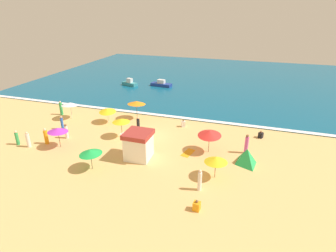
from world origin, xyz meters
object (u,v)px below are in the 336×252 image
Objects in this scene: beach_umbrella_6 at (70,104)px; beachgoer_4 at (61,108)px; beachgoer_6 at (138,124)px; beachgoer_10 at (62,123)px; beach_umbrella_4 at (136,103)px; beachgoer_11 at (261,135)px; beachgoer_2 at (197,206)px; beachgoer_8 at (183,124)px; beach_umbrella_1 at (107,110)px; small_boat_1 at (161,84)px; beach_tent at (247,156)px; beachgoer_1 at (66,131)px; beach_umbrella_7 at (121,120)px; beachgoer_9 at (246,144)px; beachgoer_3 at (200,180)px; lifeguard_cabana at (139,145)px; beachgoer_0 at (28,140)px; beachgoer_7 at (46,137)px; small_boat_0 at (130,83)px; beach_umbrella_2 at (90,152)px; beachgoer_5 at (17,138)px; beach_umbrella_0 at (210,133)px; beach_umbrella_3 at (216,159)px; beach_umbrella_5 at (58,130)px.

beach_umbrella_6 is 2.47m from beachgoer_4.
beachgoer_6 is 8.79m from beachgoer_10.
beach_umbrella_4 is 3.30× the size of beachgoer_11.
beachgoer_2 is 0.95× the size of beachgoer_8.
beachgoer_4 is at bearing 176.09° from beach_umbrella_1.
beach_tent is at bearing -54.36° from small_boat_1.
beachgoer_11 is at bearing 1.92° from beachgoer_4.
beachgoer_4 is at bearing -178.08° from beachgoer_11.
beachgoer_1 is (2.99, -4.98, -1.16)m from beach_umbrella_6.
beachgoer_9 is at bearing 2.30° from beach_umbrella_7.
beach_umbrella_6 is 1.41× the size of beachgoer_3.
lifeguard_cabana reaches higher than beachgoer_0.
beach_umbrella_4 reaches higher than beachgoer_2.
beachgoer_7 is 24.80m from small_boat_1.
beachgoer_3 is at bearing -48.65° from beach_umbrella_4.
beachgoer_7 is (-3.19, -6.99, -0.82)m from beach_umbrella_1.
beach_tent is at bearing -11.56° from beach_umbrella_6.
beach_tent is at bearing -15.74° from beach_umbrella_1.
beachgoer_7 is at bearing -62.18° from beachgoer_4.
beachgoer_3 is (10.56, -12.00, -1.27)m from beach_umbrella_4.
beach_umbrella_4 reaches higher than beachgoer_10.
beachgoer_3 is (13.40, -9.78, -0.75)m from beach_umbrella_1.
beachgoer_6 is 0.56× the size of small_boat_0.
beach_umbrella_1 is at bearing 136.41° from lifeguard_cabana.
beachgoer_6 is at bearing 86.58° from beach_umbrella_2.
beachgoer_8 is (14.89, 9.68, -0.37)m from beachgoer_5.
beach_umbrella_2 is 13.05m from beach_umbrella_6.
beachgoer_6 is at bearing 163.61° from beach_umbrella_0.
beachgoer_2 is at bearing -11.60° from beachgoer_5.
beach_umbrella_7 is at bearing -82.34° from small_boat_1.
beachgoer_9 is at bearing -51.97° from small_boat_1.
beachgoer_0 reaches higher than beachgoer_2.
beach_umbrella_3 is at bearing -72.84° from beach_umbrella_0.
beachgoer_8 is at bearing 150.23° from beachgoer_9.
beach_tent is 1.25× the size of beachgoer_9.
beachgoer_5 reaches higher than beachgoer_11.
beach_umbrella_1 is (-12.96, 3.53, -0.37)m from beach_umbrella_0.
beach_umbrella_4 is at bearing 127.21° from beachgoer_2.
beach_tent is 9.82m from beachgoer_8.
beachgoer_11 is 0.27× the size of small_boat_0.
beachgoer_0 is at bearing -101.22° from small_boat_1.
beach_tent is 21.26m from beachgoer_0.
beach_umbrella_6 is 9.57m from beachgoer_6.
beach_umbrella_2 is 1.56× the size of beachgoer_5.
beachgoer_0 reaches higher than beachgoer_5.
lifeguard_cabana is 8.43m from beach_umbrella_5.
beach_umbrella_1 reaches higher than beachgoer_1.
beach_umbrella_3 is at bearing -61.69° from small_boat_1.
beachgoer_1 is at bearing -161.67° from beachgoer_11.
beach_umbrella_5 reaches higher than beachgoer_5.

